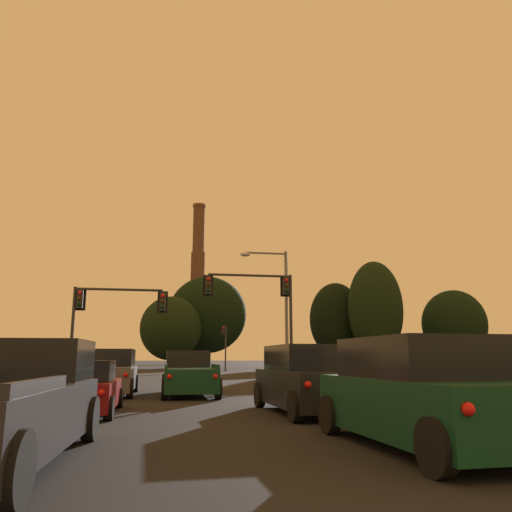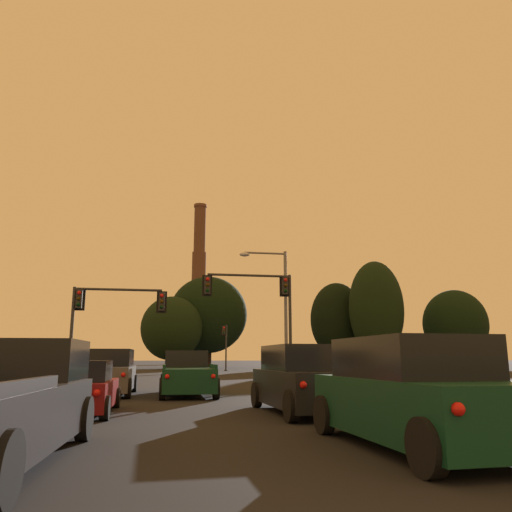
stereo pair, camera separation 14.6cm
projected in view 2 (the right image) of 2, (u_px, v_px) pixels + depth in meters
suv_left_lane_front at (109, 373)px, 20.59m from camera, size 2.14×4.92×1.86m
suv_right_lane_second at (304, 380)px, 13.97m from camera, size 2.31×4.98×1.86m
hatchback_left_lane_second at (80, 389)px, 13.59m from camera, size 1.97×4.13×1.44m
pickup_truck_center_lane_front at (187, 375)px, 20.77m from camera, size 2.23×5.52×1.82m
suv_right_lane_third at (413, 394)px, 8.52m from camera, size 2.30×4.98×1.86m
traffic_light_overhead_left at (106, 310)px, 27.78m from camera, size 5.28×0.50×5.38m
traffic_light_overhead_right at (262, 299)px, 29.26m from camera, size 5.39×0.50×6.38m
traffic_light_far_right at (225, 340)px, 59.73m from camera, size 0.78×0.50×5.41m
street_lamp at (278, 300)px, 30.45m from camera, size 2.98×0.36×8.02m
smokestack at (198, 299)px, 126.85m from camera, size 6.70×6.70×41.27m
treeline_center_right at (208, 315)px, 78.83m from camera, size 12.29×11.06×14.26m
treeline_far_left at (455, 324)px, 78.76m from camera, size 10.15×9.13×12.17m
treeline_center_left at (172, 328)px, 72.97m from camera, size 8.95×8.06×10.43m
treeline_right_mid at (376, 309)px, 77.45m from camera, size 8.52×7.67×16.49m
treeline_far_right at (337, 320)px, 82.33m from camera, size 8.90×8.01×13.82m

